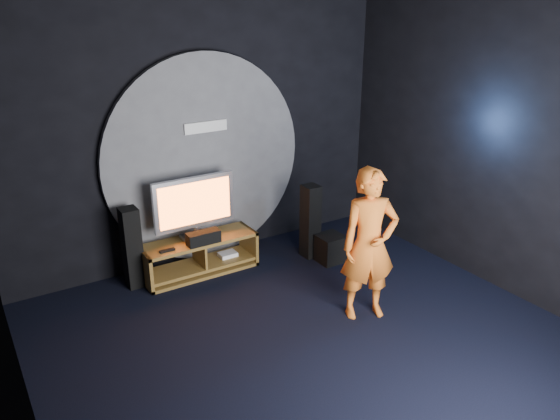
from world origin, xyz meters
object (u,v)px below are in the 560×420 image
(media_console, at_px, (200,258))
(player, at_px, (369,245))
(tower_speaker_left, at_px, (132,248))
(tv, at_px, (194,205))
(subwoofer, at_px, (330,248))
(tower_speaker_right, at_px, (310,221))

(media_console, height_order, player, player)
(tower_speaker_left, xyz_separation_m, player, (1.89, -1.91, 0.33))
(tv, height_order, subwoofer, tv)
(tower_speaker_right, distance_m, subwoofer, 0.42)
(media_console, bearing_deg, subwoofer, -21.21)
(tower_speaker_right, bearing_deg, subwoofer, -62.96)
(media_console, distance_m, tv, 0.68)
(media_console, xyz_separation_m, player, (1.10, -1.80, 0.62))
(tv, bearing_deg, tower_speaker_left, 176.91)
(subwoofer, bearing_deg, tower_speaker_right, 117.04)
(player, bearing_deg, tower_speaker_right, 98.99)
(subwoofer, xyz_separation_m, player, (-0.43, -1.21, 0.64))
(tv, distance_m, player, 2.17)
(tower_speaker_right, xyz_separation_m, subwoofer, (0.13, -0.26, -0.31))
(media_console, relative_size, tv, 1.40)
(media_console, height_order, subwoofer, media_console)
(tower_speaker_left, height_order, subwoofer, tower_speaker_left)
(tower_speaker_left, bearing_deg, player, -45.34)
(tv, bearing_deg, subwoofer, -23.26)
(tv, distance_m, tower_speaker_left, 0.87)
(tower_speaker_left, xyz_separation_m, subwoofer, (2.32, -0.71, -0.31))
(tv, bearing_deg, media_console, -84.03)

